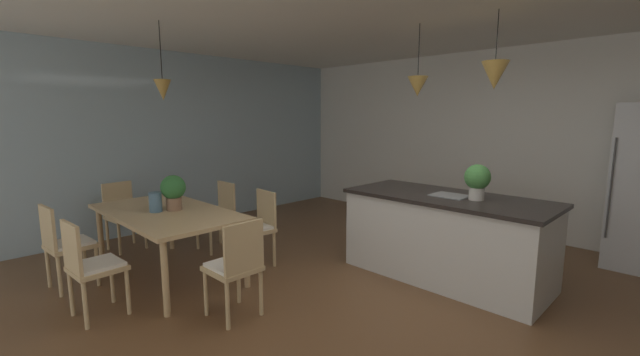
# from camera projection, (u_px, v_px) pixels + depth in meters

# --- Properties ---
(ground_plane) EXTENTS (10.00, 8.40, 0.04)m
(ground_plane) POSITION_uv_depth(u_px,v_px,m) (389.00, 312.00, 3.59)
(ground_plane) COLOR brown
(wall_back_kitchen) EXTENTS (10.00, 0.12, 2.70)m
(wall_back_kitchen) POSITION_uv_depth(u_px,v_px,m) (525.00, 143.00, 5.67)
(wall_back_kitchen) COLOR white
(wall_back_kitchen) RESTS_ON ground_plane
(window_wall_left_glazing) EXTENTS (0.06, 8.40, 2.70)m
(window_wall_left_glazing) POSITION_uv_depth(u_px,v_px,m) (175.00, 141.00, 6.21)
(window_wall_left_glazing) COLOR #9EB7C6
(window_wall_left_glazing) RESTS_ON ground_plane
(dining_table) EXTENTS (1.87, 1.00, 0.73)m
(dining_table) POSITION_uv_depth(u_px,v_px,m) (167.00, 216.00, 4.27)
(dining_table) COLOR tan
(dining_table) RESTS_ON ground_plane
(chair_near_left) EXTENTS (0.43, 0.43, 0.87)m
(chair_near_left) POSITION_uv_depth(u_px,v_px,m) (65.00, 243.00, 3.98)
(chair_near_left) COLOR tan
(chair_near_left) RESTS_ON ground_plane
(chair_near_right) EXTENTS (0.42, 0.42, 0.87)m
(chair_near_right) POSITION_uv_depth(u_px,v_px,m) (91.00, 265.00, 3.40)
(chair_near_right) COLOR tan
(chair_near_right) RESTS_ON ground_plane
(chair_window_end) EXTENTS (0.44, 0.44, 0.87)m
(chair_window_end) POSITION_uv_depth(u_px,v_px,m) (123.00, 213.00, 5.21)
(chair_window_end) COLOR tan
(chair_window_end) RESTS_ON ground_plane
(chair_far_right) EXTENTS (0.44, 0.44, 0.87)m
(chair_far_right) POSITION_uv_depth(u_px,v_px,m) (257.00, 226.00, 4.62)
(chair_far_right) COLOR tan
(chair_far_right) RESTS_ON ground_plane
(chair_far_left) EXTENTS (0.40, 0.40, 0.87)m
(chair_far_left) POSITION_uv_depth(u_px,v_px,m) (218.00, 213.00, 5.21)
(chair_far_left) COLOR tan
(chair_far_left) RESTS_ON ground_plane
(chair_kitchen_end) EXTENTS (0.40, 0.40, 0.87)m
(chair_kitchen_end) POSITION_uv_depth(u_px,v_px,m) (236.00, 265.00, 3.40)
(chair_kitchen_end) COLOR tan
(chair_kitchen_end) RESTS_ON ground_plane
(kitchen_island) EXTENTS (2.11, 0.94, 0.91)m
(kitchen_island) POSITION_uv_depth(u_px,v_px,m) (446.00, 236.00, 4.27)
(kitchen_island) COLOR silver
(kitchen_island) RESTS_ON ground_plane
(pendant_over_table) EXTENTS (0.17, 0.17, 0.81)m
(pendant_over_table) POSITION_uv_depth(u_px,v_px,m) (163.00, 90.00, 4.18)
(pendant_over_table) COLOR black
(pendant_over_island_main) EXTENTS (0.22, 0.22, 0.76)m
(pendant_over_island_main) POSITION_uv_depth(u_px,v_px,m) (418.00, 86.00, 4.31)
(pendant_over_island_main) COLOR black
(pendant_over_island_aux) EXTENTS (0.25, 0.25, 0.72)m
(pendant_over_island_aux) POSITION_uv_depth(u_px,v_px,m) (495.00, 75.00, 3.73)
(pendant_over_island_aux) COLOR black
(potted_plant_on_island) EXTENTS (0.25, 0.25, 0.36)m
(potted_plant_on_island) POSITION_uv_depth(u_px,v_px,m) (477.00, 179.00, 3.96)
(potted_plant_on_island) COLOR beige
(potted_plant_on_island) RESTS_ON kitchen_island
(potted_plant_on_table) EXTENTS (0.26, 0.26, 0.38)m
(potted_plant_on_table) POSITION_uv_depth(u_px,v_px,m) (173.00, 190.00, 4.26)
(potted_plant_on_table) COLOR #8C664C
(potted_plant_on_table) RESTS_ON dining_table
(vase_on_dining_table) EXTENTS (0.13, 0.13, 0.21)m
(vase_on_dining_table) POSITION_uv_depth(u_px,v_px,m) (155.00, 202.00, 4.19)
(vase_on_dining_table) COLOR slate
(vase_on_dining_table) RESTS_ON dining_table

